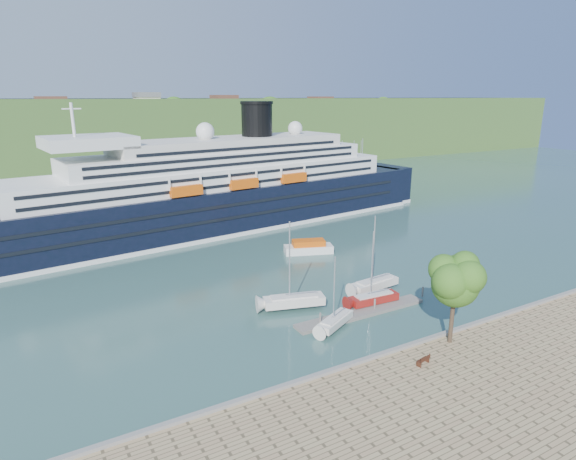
# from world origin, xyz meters

# --- Properties ---
(ground) EXTENTS (400.00, 400.00, 0.00)m
(ground) POSITION_xyz_m (0.00, 0.00, 0.00)
(ground) COLOR #2F534E
(ground) RESTS_ON ground
(far_hillside) EXTENTS (400.00, 50.00, 24.00)m
(far_hillside) POSITION_xyz_m (0.00, 145.00, 12.00)
(far_hillside) COLOR #375E25
(far_hillside) RESTS_ON ground
(quay_coping) EXTENTS (220.00, 0.50, 0.30)m
(quay_coping) POSITION_xyz_m (0.00, -0.20, 1.15)
(quay_coping) COLOR slate
(quay_coping) RESTS_ON promenade
(cruise_ship) EXTENTS (107.89, 27.96, 23.98)m
(cruise_ship) POSITION_xyz_m (-0.79, 53.85, 11.99)
(cruise_ship) COLOR black
(cruise_ship) RESTS_ON ground
(park_bench) EXTENTS (1.65, 0.95, 1.00)m
(park_bench) POSITION_xyz_m (-1.43, -3.26, 1.50)
(park_bench) COLOR #401E12
(park_bench) RESTS_ON promenade
(promenade_tree) EXTENTS (6.18, 6.18, 10.23)m
(promenade_tree) POSITION_xyz_m (3.98, -1.50, 6.11)
(promenade_tree) COLOR #305917
(promenade_tree) RESTS_ON promenade
(floating_pontoon) EXTENTS (17.43, 2.20, 0.39)m
(floating_pontoon) POSITION_xyz_m (1.50, 9.53, 0.19)
(floating_pontoon) COLOR gray
(floating_pontoon) RESTS_ON ground
(sailboat_white_near) EXTENTS (6.37, 4.35, 8.07)m
(sailboat_white_near) POSITION_xyz_m (-3.16, 8.29, 4.04)
(sailboat_white_near) COLOR silver
(sailboat_white_near) RESTS_ON ground
(sailboat_red) EXTENTS (7.16, 2.42, 9.10)m
(sailboat_red) POSITION_xyz_m (4.37, 10.87, 4.55)
(sailboat_red) COLOR maroon
(sailboat_red) RESTS_ON ground
(sailboat_white_far) EXTENTS (7.77, 2.84, 9.82)m
(sailboat_white_far) POSITION_xyz_m (7.41, 14.36, 4.91)
(sailboat_white_far) COLOR silver
(sailboat_white_far) RESTS_ON ground
(tender_launch) EXTENTS (8.40, 5.27, 2.20)m
(tender_launch) POSITION_xyz_m (8.27, 32.27, 1.10)
(tender_launch) COLOR #D2520C
(tender_launch) RESTS_ON ground
(sailboat_extra) EXTENTS (8.42, 4.41, 10.48)m
(sailboat_extra) POSITION_xyz_m (-4.66, 14.76, 5.24)
(sailboat_extra) COLOR silver
(sailboat_extra) RESTS_ON ground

